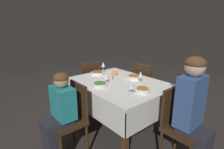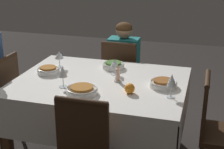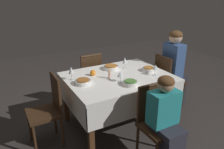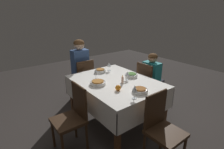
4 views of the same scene
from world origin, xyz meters
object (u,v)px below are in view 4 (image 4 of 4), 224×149
(bowl_north, at_px, (98,83))
(person_adult_denim, at_px, (79,67))
(bowl_west, at_px, (140,90))
(person_child_teal, at_px, (153,78))
(wine_glass_north, at_px, (96,72))
(orange_fruit, at_px, (118,88))
(wine_glass_east, at_px, (109,65))
(chair_north, at_px, (73,115))
(bowl_south, at_px, (132,75))
(bowl_east, at_px, (100,71))
(wine_glass_south, at_px, (127,74))
(chair_east, at_px, (83,79))
(chair_south, at_px, (147,83))
(chair_west, at_px, (162,126))
(wine_glass_west, at_px, (135,89))
(candle_centerpiece, at_px, (123,80))
(dining_table, at_px, (115,87))

(bowl_north, bearing_deg, person_adult_denim, -12.82)
(bowl_west, bearing_deg, person_child_teal, -60.19)
(person_child_teal, distance_m, wine_glass_north, 1.15)
(orange_fruit, bearing_deg, wine_glass_east, -28.23)
(chair_north, height_order, orange_fruit, chair_north)
(bowl_south, bearing_deg, orange_fruit, 117.87)
(person_adult_denim, distance_m, wine_glass_east, 0.67)
(bowl_east, distance_m, wine_glass_south, 0.55)
(bowl_east, bearing_deg, chair_east, 11.78)
(bowl_west, bearing_deg, bowl_north, 28.30)
(chair_north, bearing_deg, bowl_west, 62.34)
(chair_south, bearing_deg, chair_west, 138.93)
(wine_glass_west, bearing_deg, chair_west, -162.22)
(bowl_east, distance_m, bowl_west, 0.95)
(wine_glass_east, relative_size, bowl_west, 0.70)
(chair_north, distance_m, person_child_teal, 1.66)
(chair_south, xyz_separation_m, person_child_teal, (0.00, -0.15, 0.08))
(wine_glass_east, bearing_deg, bowl_south, -167.02)
(chair_east, bearing_deg, candle_centerpiece, 93.98)
(chair_west, bearing_deg, wine_glass_east, 78.92)
(bowl_east, bearing_deg, bowl_west, 178.08)
(dining_table, xyz_separation_m, bowl_west, (-0.49, -0.01, 0.12))
(wine_glass_north, bearing_deg, bowl_north, 155.56)
(chair_east, relative_size, bowl_west, 4.25)
(chair_north, xyz_separation_m, candle_centerpiece, (-0.04, -0.77, 0.29))
(wine_glass_east, relative_size, bowl_south, 0.77)
(chair_north, relative_size, candle_centerpiece, 6.67)
(bowl_south, distance_m, wine_glass_north, 0.57)
(wine_glass_east, relative_size, bowl_north, 0.63)
(bowl_south, xyz_separation_m, wine_glass_south, (-0.05, 0.14, 0.06))
(bowl_west, xyz_separation_m, orange_fruit, (0.21, 0.18, 0.01))
(person_adult_denim, relative_size, bowl_west, 5.99)
(bowl_west, bearing_deg, person_adult_denim, 2.27)
(person_child_teal, bearing_deg, person_adult_denim, 43.30)
(dining_table, height_order, chair_east, chair_east)
(bowl_north, bearing_deg, wine_glass_east, -51.28)
(chair_south, bearing_deg, dining_table, 91.95)
(chair_south, xyz_separation_m, bowl_north, (0.02, 1.03, 0.27))
(wine_glass_east, height_order, bowl_south, wine_glass_east)
(chair_south, bearing_deg, chair_east, 42.50)
(chair_east, relative_size, wine_glass_west, 5.09)
(bowl_north, bearing_deg, candle_centerpiece, -121.27)
(wine_glass_west, relative_size, candle_centerpiece, 1.31)
(dining_table, distance_m, chair_south, 0.76)
(chair_east, xyz_separation_m, wine_glass_north, (-0.68, 0.15, 0.36))
(person_child_teal, xyz_separation_m, candle_centerpiece, (-0.16, 0.88, 0.21))
(person_child_teal, xyz_separation_m, bowl_north, (0.02, 1.18, 0.19))
(orange_fruit, bearing_deg, wine_glass_west, -177.95)
(person_child_teal, bearing_deg, bowl_south, 94.30)
(bowl_south, bearing_deg, bowl_east, 29.27)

